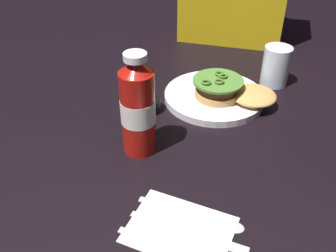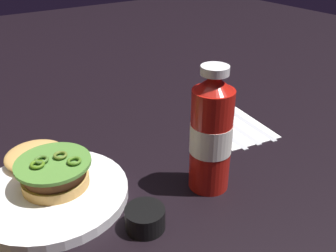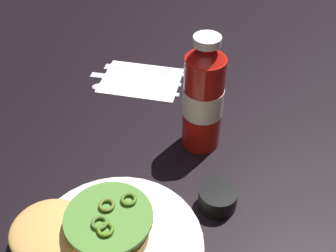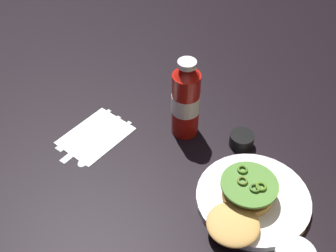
% 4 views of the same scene
% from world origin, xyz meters
% --- Properties ---
extents(ground_plane, '(3.00, 3.00, 0.00)m').
position_xyz_m(ground_plane, '(0.00, 0.00, 0.00)').
color(ground_plane, black).
extents(dinner_plate, '(0.25, 0.25, 0.02)m').
position_xyz_m(dinner_plate, '(-0.03, 0.15, 0.01)').
color(dinner_plate, white).
rests_on(dinner_plate, ground_plane).
extents(burger_sandwich, '(0.20, 0.12, 0.05)m').
position_xyz_m(burger_sandwich, '(0.01, 0.14, 0.04)').
color(burger_sandwich, tan).
rests_on(burger_sandwich, dinner_plate).
extents(ketchup_bottle, '(0.07, 0.07, 0.22)m').
position_xyz_m(ketchup_bottle, '(-0.14, -0.08, 0.10)').
color(ketchup_bottle, '#AC150D').
rests_on(ketchup_bottle, ground_plane).
extents(water_glass, '(0.07, 0.07, 0.10)m').
position_xyz_m(water_glass, '(0.11, 0.28, 0.05)').
color(water_glass, silver).
rests_on(water_glass, ground_plane).
extents(condiment_cup, '(0.06, 0.06, 0.03)m').
position_xyz_m(condiment_cup, '(-0.17, 0.06, 0.02)').
color(condiment_cup, black).
rests_on(condiment_cup, ground_plane).
extents(napkin, '(0.18, 0.15, 0.00)m').
position_xyz_m(napkin, '(-0.01, -0.26, 0.00)').
color(napkin, white).
rests_on(napkin, ground_plane).
extents(fork_utensil, '(0.19, 0.04, 0.00)m').
position_xyz_m(fork_utensil, '(0.00, -0.30, 0.00)').
color(fork_utensil, silver).
rests_on(fork_utensil, napkin).
extents(butter_knife, '(0.20, 0.04, 0.00)m').
position_xyz_m(butter_knife, '(0.01, -0.27, 0.00)').
color(butter_knife, silver).
rests_on(butter_knife, napkin).
extents(spoon_utensil, '(0.19, 0.04, 0.00)m').
position_xyz_m(spoon_utensil, '(0.02, -0.23, 0.00)').
color(spoon_utensil, silver).
rests_on(spoon_utensil, napkin).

